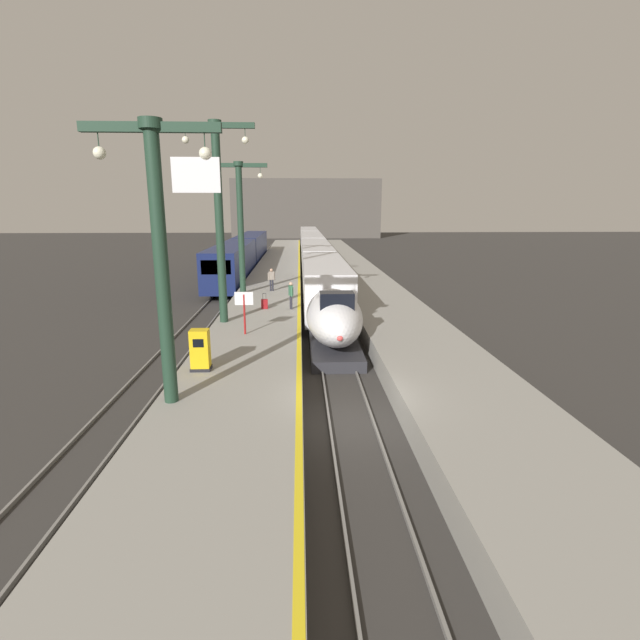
% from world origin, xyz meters
% --- Properties ---
extents(ground_plane, '(260.00, 260.00, 0.00)m').
position_xyz_m(ground_plane, '(0.00, 0.00, 0.00)').
color(ground_plane, '#33302D').
extents(platform_left, '(4.80, 110.00, 1.05)m').
position_xyz_m(platform_left, '(-4.05, 24.75, 0.53)').
color(platform_left, gray).
rests_on(platform_left, ground).
extents(platform_right, '(4.80, 110.00, 1.05)m').
position_xyz_m(platform_right, '(4.05, 24.75, 0.53)').
color(platform_right, gray).
rests_on(platform_right, ground).
extents(platform_left_safety_stripe, '(0.20, 107.80, 0.01)m').
position_xyz_m(platform_left_safety_stripe, '(-1.77, 24.75, 1.05)').
color(platform_left_safety_stripe, yellow).
rests_on(platform_left_safety_stripe, platform_left).
extents(rail_main_left, '(0.08, 110.00, 0.12)m').
position_xyz_m(rail_main_left, '(-0.75, 27.50, 0.06)').
color(rail_main_left, slate).
rests_on(rail_main_left, ground).
extents(rail_main_right, '(0.08, 110.00, 0.12)m').
position_xyz_m(rail_main_right, '(0.75, 27.50, 0.06)').
color(rail_main_right, slate).
rests_on(rail_main_right, ground).
extents(rail_secondary_left, '(0.08, 110.00, 0.12)m').
position_xyz_m(rail_secondary_left, '(-8.85, 27.50, 0.06)').
color(rail_secondary_left, slate).
rests_on(rail_secondary_left, ground).
extents(rail_secondary_right, '(0.08, 110.00, 0.12)m').
position_xyz_m(rail_secondary_right, '(-7.35, 27.50, 0.06)').
color(rail_secondary_right, slate).
rests_on(rail_secondary_right, ground).
extents(highspeed_train_main, '(2.92, 75.76, 3.60)m').
position_xyz_m(highspeed_train_main, '(0.00, 41.81, 1.97)').
color(highspeed_train_main, silver).
rests_on(highspeed_train_main, ground).
extents(regional_train_adjacent, '(2.85, 36.60, 3.80)m').
position_xyz_m(regional_train_adjacent, '(-8.10, 39.62, 2.13)').
color(regional_train_adjacent, '#141E4C').
rests_on(regional_train_adjacent, ground).
extents(station_column_near, '(4.00, 0.68, 8.58)m').
position_xyz_m(station_column_near, '(-5.84, -0.30, 6.35)').
color(station_column_near, '#1E3828').
rests_on(station_column_near, platform_left).
extents(station_column_mid, '(4.00, 0.68, 10.40)m').
position_xyz_m(station_column_mid, '(-5.90, 10.73, 7.22)').
color(station_column_mid, '#1E3828').
rests_on(station_column_mid, platform_left).
extents(station_column_far, '(4.00, 0.68, 9.25)m').
position_xyz_m(station_column_far, '(-5.90, 19.84, 6.61)').
color(station_column_far, '#1E3828').
rests_on(station_column_far, platform_left).
extents(passenger_near_edge, '(0.31, 0.55, 1.69)m').
position_xyz_m(passenger_near_edge, '(-2.26, 13.92, 2.04)').
color(passenger_near_edge, '#23232D').
rests_on(passenger_near_edge, platform_left).
extents(passenger_mid_platform, '(0.53, 0.35, 1.69)m').
position_xyz_m(passenger_mid_platform, '(-3.84, 20.62, 2.04)').
color(passenger_mid_platform, '#23232D').
rests_on(passenger_mid_platform, platform_left).
extents(rolling_suitcase, '(0.40, 0.22, 0.98)m').
position_xyz_m(rolling_suitcase, '(-3.91, 14.08, 1.35)').
color(rolling_suitcase, maroon).
rests_on(rolling_suitcase, platform_left).
extents(ticket_machine_yellow, '(0.76, 0.62, 1.60)m').
position_xyz_m(ticket_machine_yellow, '(-5.55, 2.72, 1.79)').
color(ticket_machine_yellow, yellow).
rests_on(ticket_machine_yellow, platform_left).
extents(departure_info_board, '(0.90, 0.10, 2.12)m').
position_xyz_m(departure_info_board, '(-4.44, 8.02, 2.56)').
color(departure_info_board, maroon).
rests_on(departure_info_board, platform_left).
extents(terminus_back_wall, '(36.00, 2.00, 14.00)m').
position_xyz_m(terminus_back_wall, '(0.00, 102.00, 7.00)').
color(terminus_back_wall, '#4C4742').
rests_on(terminus_back_wall, ground).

